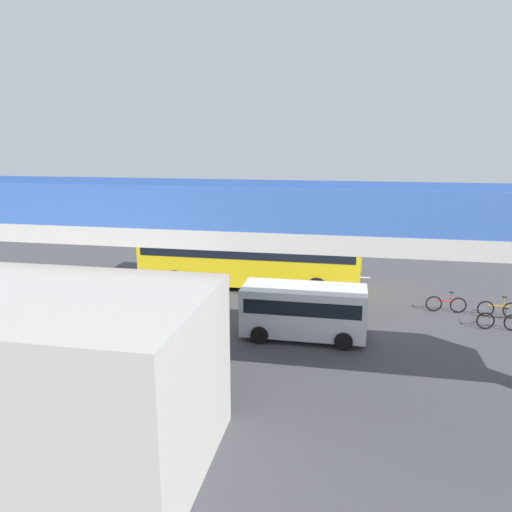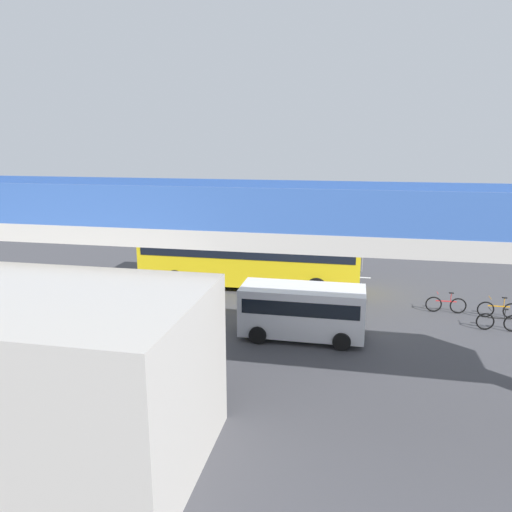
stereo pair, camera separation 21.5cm
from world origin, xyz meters
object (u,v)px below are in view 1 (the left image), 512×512
at_px(bicycle_orange, 498,309).
at_px(pedestrian, 201,249).
at_px(parked_van, 304,308).
at_px(bicycle_black, 499,321).
at_px(bicycle_red, 446,304).
at_px(city_bus, 249,252).
at_px(traffic_sign, 363,241).

distance_m(bicycle_orange, pedestrian, 17.30).
distance_m(parked_van, bicycle_black, 8.17).
bearing_deg(bicycle_red, pedestrian, -26.26).
bearing_deg(city_bus, pedestrian, -47.99).
bearing_deg(pedestrian, traffic_sign, 177.85).
distance_m(bicycle_black, traffic_sign, 9.95).
xyz_separation_m(parked_van, pedestrian, (7.60, -10.81, -0.30)).
xyz_separation_m(city_bus, bicycle_black, (-11.33, 4.06, -1.51)).
bearing_deg(bicycle_black, city_bus, -19.70).
bearing_deg(bicycle_orange, parked_van, 24.84).
bearing_deg(traffic_sign, bicycle_red, 119.87).
bearing_deg(bicycle_red, bicycle_black, 133.43).
xyz_separation_m(parked_van, bicycle_orange, (-8.21, -3.80, -0.81)).
relative_size(bicycle_black, pedestrian, 0.99).
bearing_deg(bicycle_orange, pedestrian, -23.92).
relative_size(bicycle_red, pedestrian, 0.99).
relative_size(city_bus, bicycle_red, 6.52).
relative_size(city_bus, pedestrian, 6.44).
bearing_deg(city_bus, bicycle_black, 160.30).
bearing_deg(pedestrian, bicycle_black, 150.87).
distance_m(bicycle_orange, traffic_sign, 8.94).
height_order(bicycle_black, bicycle_orange, same).
bearing_deg(parked_van, bicycle_black, -164.15).
height_order(city_bus, bicycle_red, city_bus).
height_order(bicycle_orange, pedestrian, pedestrian).
xyz_separation_m(bicycle_black, pedestrian, (15.42, -8.59, 0.51)).
bearing_deg(city_bus, parked_van, 119.22).
distance_m(pedestrian, traffic_sign, 10.07).
relative_size(city_bus, bicycle_orange, 6.52).
bearing_deg(parked_van, bicycle_red, -146.18).
height_order(parked_van, traffic_sign, traffic_sign).
bearing_deg(parked_van, bicycle_orange, -155.16).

